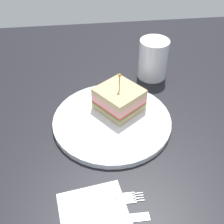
{
  "coord_description": "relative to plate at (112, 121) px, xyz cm",
  "views": [
    {
      "loc": [
        -47.78,
        5.76,
        45.33
      ],
      "look_at": [
        0.0,
        0.0,
        3.28
      ],
      "focal_mm": 46.69,
      "sensor_mm": 36.0,
      "label": 1
    }
  ],
  "objects": [
    {
      "name": "plate",
      "position": [
        0.0,
        0.0,
        0.0
      ],
      "size": [
        26.49,
        26.49,
        1.28
      ],
      "primitive_type": "cylinder",
      "color": "white",
      "rests_on": "ground_plane"
    },
    {
      "name": "knife",
      "position": [
        -23.47,
        2.36,
        -0.46
      ],
      "size": [
        1.51,
        12.63,
        0.35
      ],
      "color": "silver",
      "rests_on": "ground_plane"
    },
    {
      "name": "ground_plane",
      "position": [
        0.0,
        0.0,
        -1.64
      ],
      "size": [
        106.55,
        106.55,
        2.0
      ],
      "primitive_type": "cube",
      "color": "black"
    },
    {
      "name": "drink_glass",
      "position": [
        17.55,
        -13.07,
        4.06
      ],
      "size": [
        7.66,
        7.66,
        10.62
      ],
      "color": "silver",
      "rests_on": "ground_plane"
    },
    {
      "name": "sandwich_half_center",
      "position": [
        3.39,
        -2.03,
        3.36
      ],
      "size": [
        12.54,
        12.45,
        9.6
      ],
      "color": "tan",
      "rests_on": "plate"
    },
    {
      "name": "napkin",
      "position": [
        -21.57,
        5.74,
        -0.56
      ],
      "size": [
        11.89,
        12.85,
        0.15
      ],
      "primitive_type": "cube",
      "rotation": [
        0.0,
        0.0,
        11.15
      ],
      "color": "white",
      "rests_on": "ground_plane"
    },
    {
      "name": "fork",
      "position": [
        -19.67,
        1.64,
        -0.46
      ],
      "size": [
        2.2,
        13.01,
        0.35
      ],
      "color": "silver",
      "rests_on": "ground_plane"
    }
  ]
}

